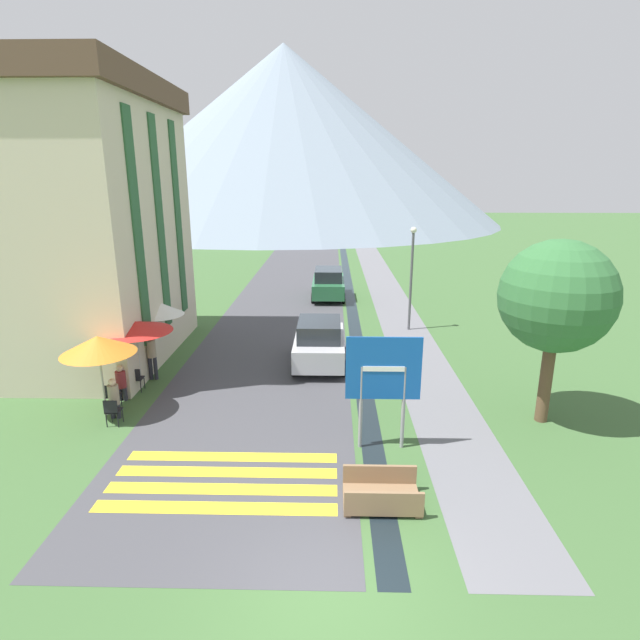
% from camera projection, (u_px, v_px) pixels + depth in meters
% --- Properties ---
extents(ground_plane, '(160.00, 160.00, 0.00)m').
position_uv_depth(ground_plane, '(330.00, 308.00, 28.03)').
color(ground_plane, '#3D6033').
extents(road, '(6.40, 60.00, 0.01)m').
position_uv_depth(road, '(298.00, 274.00, 37.70)').
color(road, '#424247').
rests_on(road, ground_plane).
extents(footpath, '(2.20, 60.00, 0.01)m').
position_uv_depth(footpath, '(379.00, 275.00, 37.56)').
color(footpath, slate).
rests_on(footpath, ground_plane).
extents(drainage_channel, '(0.60, 60.00, 0.00)m').
position_uv_depth(drainage_channel, '(347.00, 275.00, 37.62)').
color(drainage_channel, black).
rests_on(drainage_channel, ground_plane).
extents(crosswalk_marking, '(5.44, 2.54, 0.01)m').
position_uv_depth(crosswalk_marking, '(225.00, 480.00, 12.03)').
color(crosswalk_marking, yellow).
rests_on(crosswalk_marking, ground_plane).
extents(mountain_distant, '(67.24, 67.24, 26.67)m').
position_uv_depth(mountain_distant, '(285.00, 136.00, 78.75)').
color(mountain_distant, gray).
rests_on(mountain_distant, ground_plane).
extents(hotel_building, '(6.23, 8.91, 10.61)m').
position_uv_depth(hotel_building, '(84.00, 213.00, 18.98)').
color(hotel_building, beige).
rests_on(hotel_building, ground_plane).
extents(road_sign, '(1.97, 0.11, 3.14)m').
position_uv_depth(road_sign, '(383.00, 377.00, 12.96)').
color(road_sign, gray).
rests_on(road_sign, ground_plane).
extents(footbridge, '(1.70, 1.10, 0.65)m').
position_uv_depth(footbridge, '(381.00, 495.00, 11.11)').
color(footbridge, '#846647').
rests_on(footbridge, ground_plane).
extents(parked_car_near, '(1.98, 3.84, 1.82)m').
position_uv_depth(parked_car_near, '(319.00, 342.00, 19.26)').
color(parked_car_near, '#B2B2B7').
rests_on(parked_car_near, ground_plane).
extents(parked_car_far, '(1.96, 4.30, 1.82)m').
position_uv_depth(parked_car_far, '(328.00, 283.00, 30.03)').
color(parked_car_far, '#28663D').
rests_on(parked_car_far, ground_plane).
extents(cafe_chair_far_left, '(0.40, 0.40, 0.85)m').
position_uv_depth(cafe_chair_far_left, '(141.00, 360.00, 18.49)').
color(cafe_chair_far_left, black).
rests_on(cafe_chair_far_left, ground_plane).
extents(cafe_chair_middle, '(0.40, 0.40, 0.85)m').
position_uv_depth(cafe_chair_middle, '(136.00, 377.00, 16.91)').
color(cafe_chair_middle, black).
rests_on(cafe_chair_middle, ground_plane).
extents(cafe_chair_nearest, '(0.40, 0.40, 0.85)m').
position_uv_depth(cafe_chair_nearest, '(112.00, 410.00, 14.55)').
color(cafe_chair_nearest, black).
rests_on(cafe_chair_nearest, ground_plane).
extents(cafe_chair_near_left, '(0.40, 0.40, 0.85)m').
position_uv_depth(cafe_chair_near_left, '(112.00, 395.00, 15.58)').
color(cafe_chair_near_left, black).
rests_on(cafe_chair_near_left, ground_plane).
extents(cafe_umbrella_front_orange, '(2.18, 2.18, 2.55)m').
position_uv_depth(cafe_umbrella_front_orange, '(98.00, 345.00, 14.76)').
color(cafe_umbrella_front_orange, '#B7B2A8').
rests_on(cafe_umbrella_front_orange, ground_plane).
extents(cafe_umbrella_middle_red, '(2.44, 2.44, 2.40)m').
position_uv_depth(cafe_umbrella_middle_red, '(135.00, 327.00, 16.75)').
color(cafe_umbrella_middle_red, '#B7B2A8').
rests_on(cafe_umbrella_middle_red, ground_plane).
extents(cafe_umbrella_rear_white, '(1.90, 1.90, 2.41)m').
position_uv_depth(cafe_umbrella_rear_white, '(159.00, 309.00, 19.33)').
color(cafe_umbrella_rear_white, '#B7B2A8').
rests_on(cafe_umbrella_rear_white, ground_plane).
extents(person_seated_far, '(0.32, 0.32, 1.28)m').
position_uv_depth(person_seated_far, '(114.00, 396.00, 14.98)').
color(person_seated_far, '#282833').
rests_on(person_seated_far, ground_plane).
extents(person_seated_near, '(0.32, 0.32, 1.23)m').
position_uv_depth(person_seated_near, '(121.00, 381.00, 16.19)').
color(person_seated_near, '#282833').
rests_on(person_seated_near, ground_plane).
extents(person_standing_terrace, '(0.32, 0.32, 1.70)m').
position_uv_depth(person_standing_terrace, '(152.00, 354.00, 17.82)').
color(person_standing_terrace, '#282833').
rests_on(person_standing_terrace, ground_plane).
extents(streetlamp, '(0.28, 0.28, 4.88)m').
position_uv_depth(streetlamp, '(412.00, 270.00, 23.21)').
color(streetlamp, '#515156').
rests_on(streetlamp, ground_plane).
extents(tree_by_path, '(3.21, 3.21, 5.44)m').
position_uv_depth(tree_by_path, '(557.00, 297.00, 13.98)').
color(tree_by_path, brown).
rests_on(tree_by_path, ground_plane).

